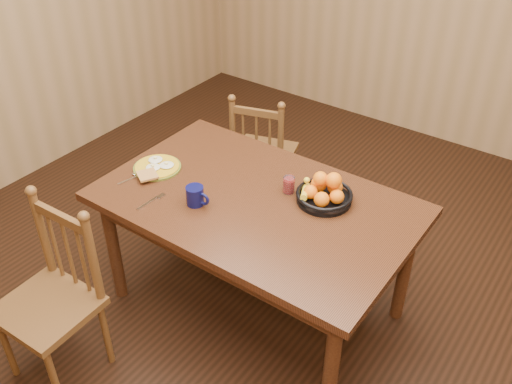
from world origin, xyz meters
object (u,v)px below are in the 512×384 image
Objects in this scene: chair_near at (53,299)px; coffee_mug at (196,196)px; fruit_bowl at (324,192)px; dining_table at (256,213)px; breakfast_plate at (157,167)px; chair_far at (263,153)px.

chair_near reaches higher than coffee_mug.
dining_table is at bearing -145.25° from fruit_bowl.
coffee_mug is 0.65m from fruit_bowl.
coffee_mug reaches higher than dining_table.
chair_near is 1.42m from fruit_bowl.
breakfast_plate is at bearing 92.24° from chair_near.
chair_near is 0.85m from coffee_mug.
coffee_mug reaches higher than breakfast_plate.
breakfast_plate is (-0.08, -0.91, 0.34)m from chair_far.
breakfast_plate is (-0.61, -0.08, 0.10)m from dining_table.
chair_far is at bearing 85.27° from breakfast_plate.
chair_near is at bearing 72.30° from chair_far.
fruit_bowl reaches higher than coffee_mug.
chair_far is (-0.54, 0.83, -0.24)m from dining_table.
fruit_bowl is (0.90, 0.28, 0.04)m from breakfast_plate.
fruit_bowl is at bearing 17.32° from breakfast_plate.
fruit_bowl is (0.51, 0.40, 0.00)m from coffee_mug.
chair_near is 0.88m from breakfast_plate.
breakfast_plate is at bearing -162.68° from fruit_bowl.
fruit_bowl is at bearing 125.26° from chair_far.
breakfast_plate reaches higher than dining_table.
dining_table is at bearing 42.09° from coffee_mug.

